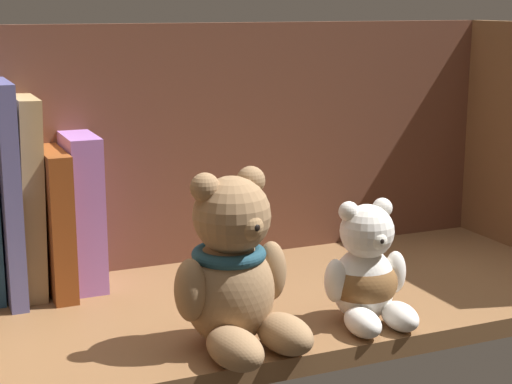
# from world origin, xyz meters

# --- Properties ---
(shelf_board) EXTENTS (0.73, 0.30, 0.02)m
(shelf_board) POSITION_xyz_m (0.00, 0.00, 0.01)
(shelf_board) COLOR brown
(shelf_board) RESTS_ON ground
(shelf_back_panel) EXTENTS (0.76, 0.01, 0.30)m
(shelf_back_panel) POSITION_xyz_m (0.00, 0.16, 0.15)
(shelf_back_panel) COLOR brown
(shelf_back_panel) RESTS_ON ground
(book_4) EXTENTS (0.02, 0.14, 0.23)m
(book_4) POSITION_xyz_m (-0.24, 0.12, 0.13)
(book_4) COLOR #555793
(book_4) RESTS_ON shelf_board
(book_5) EXTENTS (0.03, 0.10, 0.21)m
(book_5) POSITION_xyz_m (-0.22, 0.12, 0.13)
(book_5) COLOR tan
(book_5) RESTS_ON shelf_board
(book_6) EXTENTS (0.02, 0.14, 0.16)m
(book_6) POSITION_xyz_m (-0.20, 0.12, 0.10)
(book_6) COLOR brown
(book_6) RESTS_ON shelf_board
(book_7) EXTENTS (0.03, 0.10, 0.17)m
(book_7) POSITION_xyz_m (-0.16, 0.12, 0.10)
(book_7) COLOR #A46BBE
(book_7) RESTS_ON shelf_board
(teddy_bear_larger) EXTENTS (0.12, 0.13, 0.16)m
(teddy_bear_larger) POSITION_xyz_m (-0.08, -0.11, 0.09)
(teddy_bear_larger) COLOR #93704C
(teddy_bear_larger) RESTS_ON shelf_board
(teddy_bear_smaller) EXTENTS (0.09, 0.09, 0.12)m
(teddy_bear_smaller) POSITION_xyz_m (0.06, -0.10, 0.07)
(teddy_bear_smaller) COLOR white
(teddy_bear_smaller) RESTS_ON shelf_board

